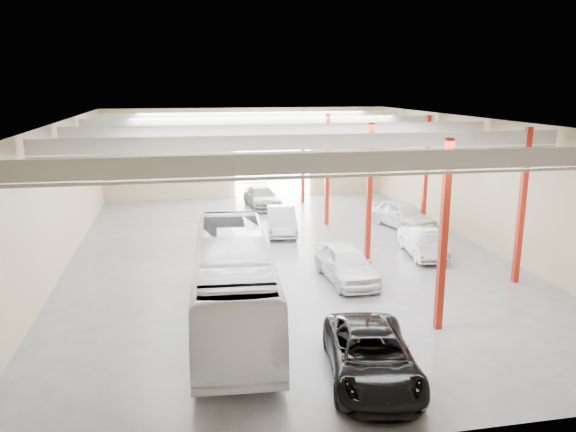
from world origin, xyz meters
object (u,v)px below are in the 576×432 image
object	(u,v)px
car_row_a	(346,263)
car_row_b	(281,220)
car_row_c	(262,197)
car_right_near	(423,242)
black_sedan	(371,356)
coach_bus	(234,280)
car_right_far	(403,214)

from	to	relation	value
car_row_a	car_row_b	xyz separation A→B (m)	(-1.39, 8.86, -0.05)
car_row_a	car_row_c	world-z (taller)	car_row_a
car_right_near	black_sedan	bearing A→B (deg)	-114.10
coach_bus	car_row_a	xyz separation A→B (m)	(5.48, 3.54, -0.80)
car_right_near	car_right_far	distance (m)	5.95
car_row_a	car_row_c	distance (m)	16.43
car_row_c	coach_bus	bearing A→B (deg)	-105.49
black_sedan	car_row_c	xyz separation A→B (m)	(0.34, 25.00, -0.03)
car_row_c	car_right_near	xyz separation A→B (m)	(6.52, -13.46, -0.01)
coach_bus	car_right_near	xyz separation A→B (m)	(10.52, 6.44, -0.90)
black_sedan	car_row_c	bearing A→B (deg)	98.85
car_row_c	car_right_near	world-z (taller)	car_row_c
car_row_b	car_row_c	bearing A→B (deg)	97.45
car_row_a	car_row_b	size ratio (longest dim) A/B	1.03
car_row_b	car_row_c	size ratio (longest dim) A/B	0.93
car_row_c	car_right_near	distance (m)	14.96
coach_bus	car_row_b	world-z (taller)	coach_bus
car_right_far	car_row_c	bearing A→B (deg)	120.41
car_row_b	car_right_far	xyz separation A→B (m)	(7.71, -0.15, 0.07)
black_sedan	coach_bus	bearing A→B (deg)	135.33
black_sedan	car_right_near	distance (m)	13.42
car_row_a	car_right_near	world-z (taller)	car_row_a
car_row_a	car_row_b	bearing A→B (deg)	96.18
car_row_b	black_sedan	bearing A→B (deg)	-84.68
car_row_b	car_right_near	bearing A→B (deg)	-36.14
car_row_a	car_right_far	world-z (taller)	car_right_far
black_sedan	car_row_a	distance (m)	8.83
car_right_near	car_right_far	bearing A→B (deg)	84.15
car_row_b	car_right_far	world-z (taller)	car_right_far
coach_bus	black_sedan	world-z (taller)	coach_bus
car_right_near	car_right_far	size ratio (longest dim) A/B	0.89
car_row_a	car_row_c	bearing A→B (deg)	92.46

